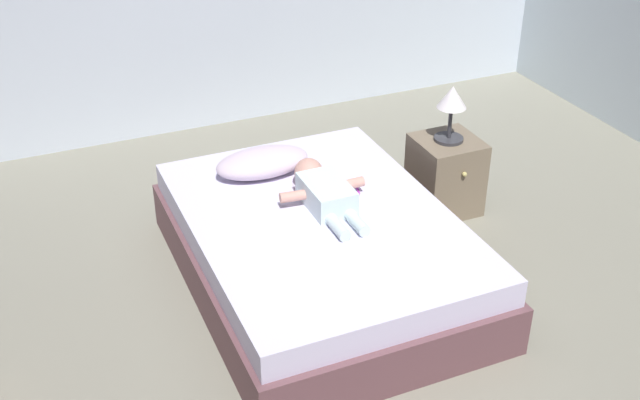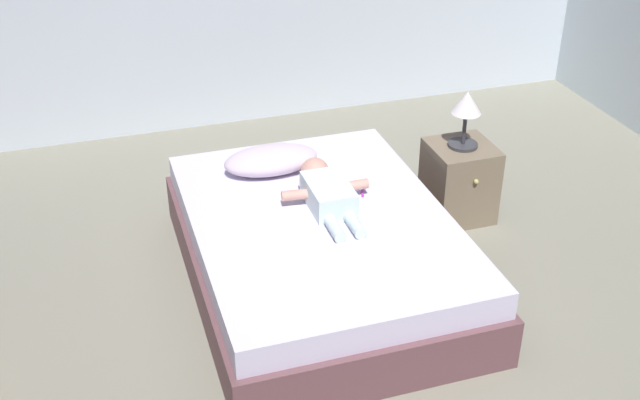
{
  "view_description": "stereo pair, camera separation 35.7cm",
  "coord_description": "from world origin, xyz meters",
  "px_view_note": "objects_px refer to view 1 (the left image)",
  "views": [
    {
      "loc": [
        -1.36,
        -2.57,
        2.65
      ],
      "look_at": [
        0.07,
        0.74,
        0.52
      ],
      "focal_mm": 44.9,
      "sensor_mm": 36.0,
      "label": 1
    },
    {
      "loc": [
        -1.02,
        -2.69,
        2.65
      ],
      "look_at": [
        0.07,
        0.74,
        0.52
      ],
      "focal_mm": 44.9,
      "sensor_mm": 36.0,
      "label": 2
    }
  ],
  "objects_px": {
    "pillow": "(262,162)",
    "baby": "(324,191)",
    "toothbrush": "(357,186)",
    "bed": "(320,250)",
    "nightstand": "(445,175)",
    "lamp": "(452,103)"
  },
  "relations": [
    {
      "from": "pillow",
      "to": "toothbrush",
      "type": "xyz_separation_m",
      "value": [
        0.43,
        -0.36,
        -0.07
      ]
    },
    {
      "from": "bed",
      "to": "baby",
      "type": "relative_size",
      "value": 2.77
    },
    {
      "from": "baby",
      "to": "lamp",
      "type": "xyz_separation_m",
      "value": [
        0.96,
        0.29,
        0.24
      ]
    },
    {
      "from": "toothbrush",
      "to": "nightstand",
      "type": "xyz_separation_m",
      "value": [
        0.72,
        0.21,
        -0.19
      ]
    },
    {
      "from": "nightstand",
      "to": "lamp",
      "type": "xyz_separation_m",
      "value": [
        -0.0,
        0.0,
        0.49
      ]
    },
    {
      "from": "pillow",
      "to": "lamp",
      "type": "xyz_separation_m",
      "value": [
        1.15,
        -0.15,
        0.23
      ]
    },
    {
      "from": "pillow",
      "to": "baby",
      "type": "xyz_separation_m",
      "value": [
        0.19,
        -0.43,
        -0.01
      ]
    },
    {
      "from": "toothbrush",
      "to": "nightstand",
      "type": "distance_m",
      "value": 0.77
    },
    {
      "from": "toothbrush",
      "to": "nightstand",
      "type": "bearing_deg",
      "value": 16.34
    },
    {
      "from": "bed",
      "to": "lamp",
      "type": "xyz_separation_m",
      "value": [
        1.03,
        0.41,
        0.52
      ]
    },
    {
      "from": "toothbrush",
      "to": "lamp",
      "type": "distance_m",
      "value": 0.81
    },
    {
      "from": "baby",
      "to": "toothbrush",
      "type": "height_order",
      "value": "baby"
    },
    {
      "from": "bed",
      "to": "pillow",
      "type": "relative_size",
      "value": 3.48
    },
    {
      "from": "toothbrush",
      "to": "nightstand",
      "type": "height_order",
      "value": "nightstand"
    },
    {
      "from": "bed",
      "to": "lamp",
      "type": "distance_m",
      "value": 1.23
    },
    {
      "from": "bed",
      "to": "toothbrush",
      "type": "bearing_deg",
      "value": 32.6
    },
    {
      "from": "lamp",
      "to": "nightstand",
      "type": "bearing_deg",
      "value": -90.0
    },
    {
      "from": "pillow",
      "to": "baby",
      "type": "height_order",
      "value": "baby"
    },
    {
      "from": "bed",
      "to": "toothbrush",
      "type": "distance_m",
      "value": 0.43
    },
    {
      "from": "nightstand",
      "to": "pillow",
      "type": "bearing_deg",
      "value": 172.64
    },
    {
      "from": "lamp",
      "to": "baby",
      "type": "bearing_deg",
      "value": -163.39
    },
    {
      "from": "bed",
      "to": "baby",
      "type": "distance_m",
      "value": 0.32
    }
  ]
}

